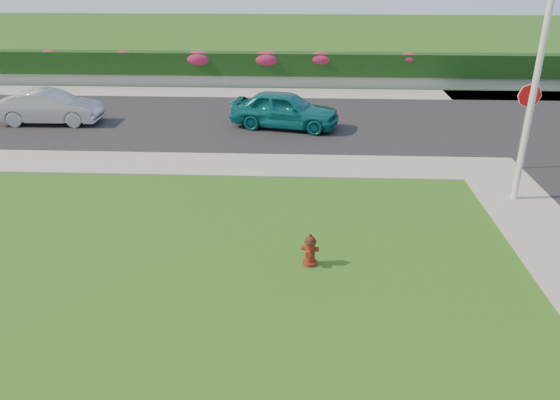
# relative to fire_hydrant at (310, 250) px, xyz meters

# --- Properties ---
(ground) EXTENTS (120.00, 120.00, 0.00)m
(ground) POSITION_rel_fire_hydrant_xyz_m (-1.40, -2.97, -0.34)
(ground) COLOR black
(ground) RESTS_ON ground
(street_far) EXTENTS (26.00, 8.00, 0.04)m
(street_far) POSITION_rel_fire_hydrant_xyz_m (-6.40, 11.03, -0.32)
(street_far) COLOR black
(street_far) RESTS_ON ground
(sidewalk_far) EXTENTS (24.00, 2.00, 0.04)m
(sidewalk_far) POSITION_rel_fire_hydrant_xyz_m (-7.40, 6.03, -0.32)
(sidewalk_far) COLOR gray
(sidewalk_far) RESTS_ON ground
(curb_corner) EXTENTS (2.00, 2.00, 0.04)m
(curb_corner) POSITION_rel_fire_hydrant_xyz_m (5.60, 6.03, -0.32)
(curb_corner) COLOR gray
(curb_corner) RESTS_ON ground
(sidewalk_beyond) EXTENTS (34.00, 2.00, 0.04)m
(sidewalk_beyond) POSITION_rel_fire_hydrant_xyz_m (-2.40, 16.03, -0.32)
(sidewalk_beyond) COLOR gray
(sidewalk_beyond) RESTS_ON ground
(retaining_wall) EXTENTS (34.00, 0.40, 0.60)m
(retaining_wall) POSITION_rel_fire_hydrant_xyz_m (-2.40, 17.53, -0.04)
(retaining_wall) COLOR gray
(retaining_wall) RESTS_ON ground
(hedge) EXTENTS (32.00, 0.90, 1.10)m
(hedge) POSITION_rel_fire_hydrant_xyz_m (-2.40, 17.63, 0.81)
(hedge) COLOR black
(hedge) RESTS_ON retaining_wall
(fire_hydrant) EXTENTS (0.38, 0.36, 0.72)m
(fire_hydrant) POSITION_rel_fire_hydrant_xyz_m (0.00, 0.00, 0.00)
(fire_hydrant) COLOR #57180D
(fire_hydrant) RESTS_ON ground
(sedan_teal) EXTENTS (4.37, 2.52, 1.40)m
(sedan_teal) POSITION_rel_fire_hydrant_xyz_m (-0.93, 10.19, 0.40)
(sedan_teal) COLOR #0D6064
(sedan_teal) RESTS_ON street_far
(sedan_silver) EXTENTS (3.95, 1.44, 1.29)m
(sedan_silver) POSITION_rel_fire_hydrant_xyz_m (-10.14, 10.33, 0.34)
(sedan_silver) COLOR #A1A4A9
(sedan_silver) RESTS_ON street_far
(utility_pole) EXTENTS (0.16, 0.16, 5.43)m
(utility_pole) POSITION_rel_fire_hydrant_xyz_m (5.55, 3.69, 2.37)
(utility_pole) COLOR silver
(utility_pole) RESTS_ON ground
(stop_sign) EXTENTS (0.73, 0.08, 2.67)m
(stop_sign) POSITION_rel_fire_hydrant_xyz_m (6.44, 6.09, 1.65)
(stop_sign) COLOR slate
(stop_sign) RESTS_ON ground
(flower_clump_a) EXTENTS (1.04, 0.67, 0.52)m
(flower_clump_a) POSITION_rel_fire_hydrant_xyz_m (-13.22, 17.53, 1.15)
(flower_clump_a) COLOR #C3215E
(flower_clump_a) RESTS_ON hedge
(flower_clump_b) EXTENTS (1.04, 0.67, 0.52)m
(flower_clump_b) POSITION_rel_fire_hydrant_xyz_m (-9.37, 17.53, 1.15)
(flower_clump_b) COLOR #C3215E
(flower_clump_b) RESTS_ON hedge
(flower_clump_c) EXTENTS (1.55, 1.00, 0.78)m
(flower_clump_c) POSITION_rel_fire_hydrant_xyz_m (-5.54, 17.53, 1.05)
(flower_clump_c) COLOR #C3215E
(flower_clump_c) RESTS_ON hedge
(flower_clump_d) EXTENTS (1.54, 0.99, 0.77)m
(flower_clump_d) POSITION_rel_fire_hydrant_xyz_m (-2.12, 17.53, 1.05)
(flower_clump_d) COLOR #C3215E
(flower_clump_d) RESTS_ON hedge
(flower_clump_e) EXTENTS (1.39, 0.90, 0.70)m
(flower_clump_e) POSITION_rel_fire_hydrant_xyz_m (0.55, 17.53, 1.08)
(flower_clump_e) COLOR #C3215E
(flower_clump_e) RESTS_ON hedge
(flower_clump_f) EXTENTS (1.17, 0.75, 0.59)m
(flower_clump_f) POSITION_rel_fire_hydrant_xyz_m (4.87, 17.53, 1.12)
(flower_clump_f) COLOR #C3215E
(flower_clump_f) RESTS_ON hedge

